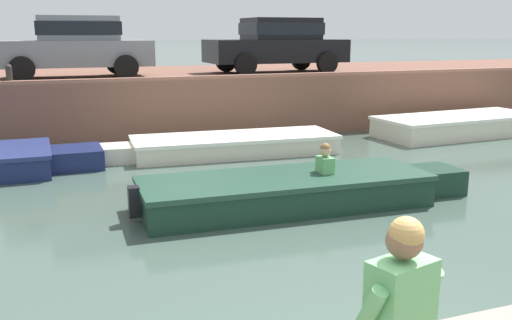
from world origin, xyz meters
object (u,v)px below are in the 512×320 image
boat_moored_east_cream (465,125)px  motorboat_passing (298,190)px  mooring_bollard_mid (9,73)px  car_centre_black (278,43)px  boat_moored_central_cream (226,145)px  car_left_inner_grey (74,44)px  person_seated_left (393,317)px

boat_moored_east_cream → motorboat_passing: (-6.96, -4.32, -0.01)m
mooring_bollard_mid → car_centre_black: bearing=11.0°
boat_moored_central_cream → car_left_inner_grey: bearing=131.7°
car_left_inner_grey → person_seated_left: car_left_inner_grey is taller
boat_moored_central_cream → car_left_inner_grey: 4.95m
car_left_inner_grey → mooring_bollard_mid: (-1.53, -1.38, -0.61)m
car_left_inner_grey → car_centre_black: bearing=0.0°
boat_moored_central_cream → mooring_bollard_mid: bearing=156.7°
motorboat_passing → car_centre_black: size_ratio=1.42×
boat_moored_central_cream → car_centre_black: (2.64, 3.31, 2.21)m
boat_moored_east_cream → person_seated_left: 13.35m
person_seated_left → car_centre_black: bearing=69.9°
boat_moored_east_cream → car_centre_black: size_ratio=1.41×
motorboat_passing → car_left_inner_grey: 8.26m
boat_moored_east_cream → person_seated_left: (-8.96, -9.85, 0.91)m
boat_moored_east_cream → car_left_inner_grey: (-9.80, 3.14, 2.15)m
boat_moored_central_cream → motorboat_passing: size_ratio=0.99×
boat_moored_central_cream → car_centre_black: car_centre_black is taller
mooring_bollard_mid → person_seated_left: (2.37, -11.61, -0.63)m
boat_moored_central_cream → mooring_bollard_mid: mooring_bollard_mid is taller
boat_moored_east_cream → car_left_inner_grey: car_left_inner_grey is taller
car_centre_black → person_seated_left: size_ratio=4.09×
boat_moored_central_cream → boat_moored_east_cream: bearing=1.4°
boat_moored_east_cream → mooring_bollard_mid: bearing=171.2°
motorboat_passing → car_centre_black: bearing=69.8°
car_left_inner_grey → person_seated_left: size_ratio=4.03×
boat_moored_central_cream → car_centre_black: 4.77m
car_left_inner_grey → motorboat_passing: bearing=-69.2°
boat_moored_central_cream → boat_moored_east_cream: boat_moored_east_cream is taller
boat_moored_east_cream → car_left_inner_grey: size_ratio=1.43×
motorboat_passing → mooring_bollard_mid: bearing=125.7°
motorboat_passing → car_left_inner_grey: size_ratio=1.45×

